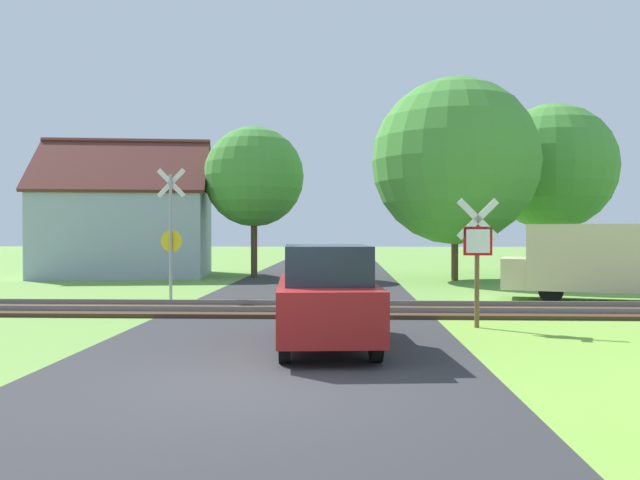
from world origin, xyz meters
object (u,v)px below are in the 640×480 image
(stop_sign_near, at_px, (477,252))
(parked_car, at_px, (326,296))
(tree_center, at_px, (254,177))
(tree_right, at_px, (455,162))
(crossing_sign_far, at_px, (171,228))
(mail_truck, at_px, (596,259))
(tree_far, at_px, (552,168))
(house, at_px, (127,230))

(stop_sign_near, height_order, parked_car, stop_sign_near)
(tree_center, bearing_deg, tree_right, -10.44)
(parked_car, bearing_deg, stop_sign_near, 31.67)
(tree_right, bearing_deg, tree_center, 169.56)
(crossing_sign_far, relative_size, parked_car, 0.95)
(mail_truck, bearing_deg, crossing_sign_far, 106.54)
(mail_truck, relative_size, parked_car, 1.27)
(stop_sign_near, bearing_deg, tree_center, -67.00)
(tree_right, xyz_separation_m, tree_far, (5.19, 3.69, 0.11))
(tree_far, distance_m, mail_truck, 12.36)
(stop_sign_near, xyz_separation_m, mail_truck, (4.49, 5.18, -0.36))
(house, xyz_separation_m, mail_truck, (17.34, -10.08, -0.87))
(house, relative_size, mail_truck, 1.59)
(tree_center, xyz_separation_m, mail_truck, (11.34, -9.39, -3.25))
(tree_center, bearing_deg, stop_sign_near, -64.80)
(crossing_sign_far, xyz_separation_m, tree_right, (9.70, 7.92, 2.83))
(house, height_order, parked_car, house)
(house, height_order, tree_center, tree_center)
(tree_right, height_order, parked_car, tree_right)
(crossing_sign_far, height_order, tree_center, tree_center)
(crossing_sign_far, relative_size, tree_far, 0.49)
(crossing_sign_far, xyz_separation_m, parked_car, (4.82, -7.35, -1.23))
(stop_sign_near, height_order, crossing_sign_far, crossing_sign_far)
(stop_sign_near, relative_size, crossing_sign_far, 0.70)
(tree_center, xyz_separation_m, parked_car, (3.76, -16.86, -3.60))
(house, relative_size, tree_right, 0.99)
(mail_truck, bearing_deg, house, 75.79)
(house, relative_size, tree_center, 1.24)
(mail_truck, distance_m, parked_car, 10.65)
(mail_truck, xyz_separation_m, parked_car, (-7.59, -7.47, -0.34))
(tree_center, distance_m, parked_car, 17.64)
(crossing_sign_far, distance_m, parked_car, 8.87)
(tree_right, bearing_deg, house, 171.14)
(tree_right, distance_m, tree_far, 6.37)
(tree_right, xyz_separation_m, mail_truck, (2.70, -7.80, -3.71))
(crossing_sign_far, height_order, tree_right, tree_right)
(stop_sign_near, bearing_deg, tree_right, -100.02)
(crossing_sign_far, relative_size, tree_right, 0.46)
(parked_car, bearing_deg, tree_center, 97.71)
(tree_center, height_order, tree_far, tree_far)
(tree_center, bearing_deg, tree_far, 8.65)
(house, bearing_deg, tree_far, -3.46)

